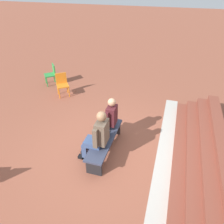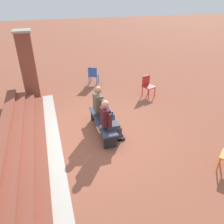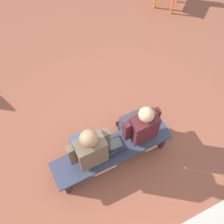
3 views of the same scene
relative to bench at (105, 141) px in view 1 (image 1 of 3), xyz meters
name	(u,v)px [view 1 (image 1 of 3)]	position (x,y,z in m)	size (l,w,h in m)	color
ground_plane	(112,151)	(-0.05, 0.18, -0.35)	(60.00, 60.00, 0.00)	brown
concrete_strip	(163,163)	(0.00, 1.51, -0.35)	(6.52, 0.40, 0.01)	#B7B2A8
brick_steps	(206,165)	(0.00, 2.46, -0.13)	(5.72, 1.20, 0.60)	brown
bench	(105,141)	(0.00, 0.00, 0.00)	(1.80, 0.44, 0.45)	#33384C
person_student	(108,119)	(-0.47, -0.07, 0.36)	(0.53, 0.67, 1.33)	#383842
person_adult	(97,135)	(0.31, -0.07, 0.39)	(0.59, 0.74, 1.41)	#384C75
laptop	(106,135)	(-0.04, 0.01, 0.15)	(0.32, 0.29, 0.21)	black
plastic_chair_near_bench_right	(52,73)	(-3.29, -3.40, 0.13)	(0.59, 0.59, 0.84)	#2D893D
plastic_chair_far_right	(62,83)	(-2.55, -2.53, 0.13)	(0.59, 0.59, 0.84)	orange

